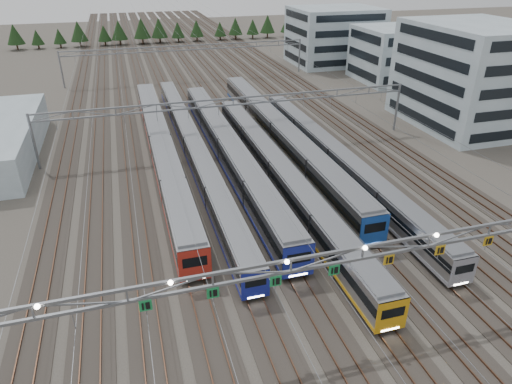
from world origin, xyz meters
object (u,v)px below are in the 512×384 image
object	(u,v)px
train_c	(229,150)
gantry_far	(187,52)
train_b	(193,146)
depot_bldg_north	(334,36)
train_d	(279,172)
train_e	(280,134)
gantry_near	(363,256)
depot_bldg_mid	(391,54)
train_a	(161,147)
train_f	(336,159)
depot_bldg_south	(472,76)
gantry_mid	(233,108)

from	to	relation	value
train_c	gantry_far	world-z (taller)	gantry_far
train_b	depot_bldg_north	bearing A→B (deg)	49.11
depot_bldg_north	train_d	bearing A→B (deg)	-119.85
train_b	train_e	bearing A→B (deg)	1.90
gantry_near	depot_bldg_mid	world-z (taller)	depot_bldg_mid
train_a	train_e	distance (m)	18.00
train_c	train_b	bearing A→B (deg)	142.01
train_f	depot_bldg_south	size ratio (longest dim) A/B	2.37
gantry_near	gantry_mid	world-z (taller)	gantry_near
train_b	train_f	size ratio (longest dim) A/B	1.25
train_e	gantry_far	size ratio (longest dim) A/B	1.03
train_f	depot_bldg_south	distance (m)	33.31
train_c	depot_bldg_south	bearing A→B (deg)	7.48
train_e	depot_bldg_south	bearing A→B (deg)	2.93
gantry_far	depot_bldg_mid	distance (m)	47.16
depot_bldg_mid	train_b	bearing A→B (deg)	-147.23
train_a	train_f	distance (m)	24.79
depot_bldg_mid	depot_bldg_north	xyz separation A→B (m)	(-4.40, 21.36, 1.14)
depot_bldg_south	train_e	bearing A→B (deg)	-177.07
train_d	train_f	world-z (taller)	train_d
train_d	gantry_mid	size ratio (longest dim) A/B	0.96
train_d	train_e	size ratio (longest dim) A/B	0.94
train_b	depot_bldg_south	bearing A→B (deg)	2.65
depot_bldg_south	depot_bldg_north	bearing A→B (deg)	91.06
train_a	depot_bldg_mid	world-z (taller)	depot_bldg_mid
train_d	gantry_far	size ratio (longest dim) A/B	0.96
gantry_mid	train_b	bearing A→B (deg)	-159.81
gantry_mid	train_e	bearing A→B (deg)	-16.76
gantry_near	depot_bldg_south	bearing A→B (deg)	43.80
train_a	train_e	size ratio (longest dim) A/B	1.01
train_b	depot_bldg_south	xyz separation A→B (m)	(48.28, 2.23, 6.50)
depot_bldg_south	gantry_near	bearing A→B (deg)	-136.20
train_b	gantry_far	xyz separation A→B (m)	(6.75, 47.48, 4.49)
train_e	train_a	bearing A→B (deg)	-179.74
train_c	depot_bldg_south	distance (m)	44.58
train_c	train_e	distance (m)	9.83
train_e	train_f	size ratio (longest dim) A/B	1.11
train_e	depot_bldg_south	size ratio (longest dim) A/B	2.63
train_c	gantry_mid	bearing A→B (deg)	69.43
gantry_mid	gantry_near	bearing A→B (deg)	-90.07
train_a	depot_bldg_north	world-z (taller)	depot_bldg_north
gantry_mid	depot_bldg_north	distance (m)	66.09
train_c	depot_bldg_mid	world-z (taller)	depot_bldg_mid
train_d	gantry_near	xyz separation A→B (m)	(-2.30, -25.51, 5.06)
train_e	depot_bldg_mid	distance (m)	50.52
gantry_near	train_d	bearing A→B (deg)	84.86
train_f	depot_bldg_south	world-z (taller)	depot_bldg_south
gantry_mid	depot_bldg_south	bearing A→B (deg)	-0.35
train_b	gantry_far	world-z (taller)	gantry_far
depot_bldg_north	train_c	bearing A→B (deg)	-126.36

